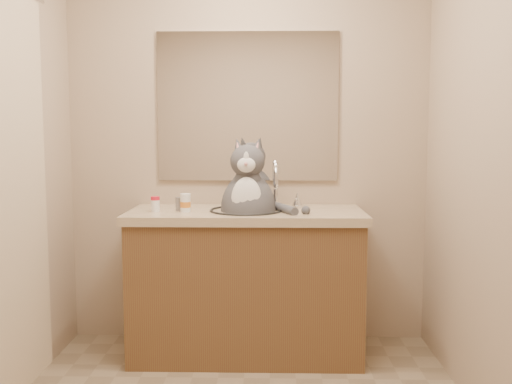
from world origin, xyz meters
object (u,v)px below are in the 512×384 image
pill_bottle_orange (185,203)px  grey_canister (180,204)px  cat (248,204)px  pill_bottle_redcap (155,204)px

pill_bottle_orange → grey_canister: pill_bottle_orange is taller
cat → grey_canister: size_ratio=8.22×
cat → pill_bottle_orange: cat is taller
cat → grey_canister: cat is taller
cat → pill_bottle_orange: size_ratio=6.19×
cat → pill_bottle_orange: 0.36m
grey_canister → pill_bottle_orange: bearing=-49.5°
pill_bottle_redcap → grey_canister: size_ratio=1.13×
cat → pill_bottle_redcap: (-0.52, -0.04, 0.00)m
pill_bottle_redcap → cat: bearing=4.9°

